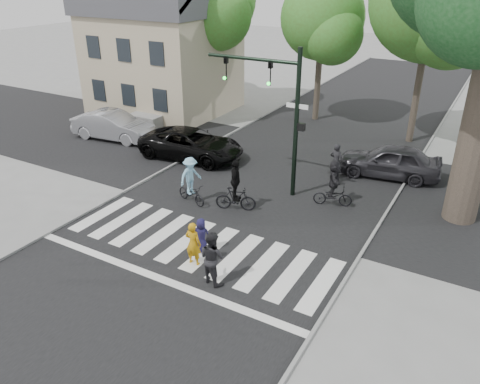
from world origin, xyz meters
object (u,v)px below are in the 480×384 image
object	(u,v)px
pedestrian_child	(201,235)
cyclist_right	(334,185)
traffic_signal	(277,101)
pedestrian_adult	(212,258)
car_suv	(192,144)
cyclist_left	(191,184)
car_grey	(390,161)
cyclist_mid	(236,190)
car_silver	(113,126)
pedestrian_woman	(193,244)

from	to	relation	value
pedestrian_child	cyclist_right	size ratio (longest dim) A/B	0.63
traffic_signal	pedestrian_adult	world-z (taller)	traffic_signal
pedestrian_adult	car_suv	bearing A→B (deg)	-37.28
cyclist_left	car_grey	bearing A→B (deg)	46.75
pedestrian_child	car_grey	distance (m)	10.16
traffic_signal	car_suv	xyz separation A→B (m)	(-5.23, 1.34, -3.18)
cyclist_mid	cyclist_right	distance (m)	3.88
cyclist_right	car_silver	size ratio (longest dim) A/B	0.42
pedestrian_adult	cyclist_mid	bearing A→B (deg)	-54.09
pedestrian_woman	pedestrian_adult	bearing A→B (deg)	150.39
car_silver	car_grey	xyz separation A→B (m)	(14.42, 2.39, -0.01)
pedestrian_child	car_suv	bearing A→B (deg)	-72.03
car_silver	cyclist_right	bearing A→B (deg)	-103.84
pedestrian_adult	car_suv	size ratio (longest dim) A/B	0.33
pedestrian_adult	car_grey	xyz separation A→B (m)	(2.62, 10.62, -0.10)
cyclist_left	cyclist_right	xyz separation A→B (m)	(5.01, 2.62, 0.02)
cyclist_mid	car_silver	distance (m)	10.78
cyclist_right	car_grey	world-z (taller)	cyclist_right
car_silver	cyclist_left	bearing A→B (deg)	-124.19
cyclist_mid	car_silver	world-z (taller)	cyclist_mid
pedestrian_woman	car_grey	bearing A→B (deg)	-113.81
cyclist_mid	car_grey	world-z (taller)	cyclist_mid
pedestrian_woman	cyclist_mid	xyz separation A→B (m)	(-0.71, 3.85, 0.11)
traffic_signal	pedestrian_woman	bearing A→B (deg)	-88.52
pedestrian_adult	cyclist_left	world-z (taller)	cyclist_left
pedestrian_woman	pedestrian_adult	xyz separation A→B (m)	(1.04, -0.50, 0.11)
pedestrian_child	car_silver	world-z (taller)	car_silver
pedestrian_woman	pedestrian_child	size ratio (longest dim) A/B	1.22
traffic_signal	pedestrian_child	world-z (taller)	traffic_signal
car_suv	car_silver	distance (m)	5.37
cyclist_mid	pedestrian_woman	bearing A→B (deg)	-79.62
pedestrian_child	car_suv	distance (m)	8.57
pedestrian_child	car_silver	distance (m)	12.69
traffic_signal	pedestrian_adult	distance (m)	7.45
pedestrian_child	cyclist_right	distance (m)	6.02
car_grey	traffic_signal	bearing A→B (deg)	-52.88
traffic_signal	car_suv	size ratio (longest dim) A/B	1.15
traffic_signal	car_grey	size ratio (longest dim) A/B	1.35
car_grey	cyclist_left	bearing A→B (deg)	-51.95
car_silver	car_grey	distance (m)	14.62
traffic_signal	cyclist_right	bearing A→B (deg)	-1.46
pedestrian_adult	cyclist_right	world-z (taller)	cyclist_right
traffic_signal	pedestrian_adult	size ratio (longest dim) A/B	3.50
traffic_signal	pedestrian_child	xyz separation A→B (m)	(-0.03, -5.47, -3.29)
car_suv	pedestrian_adult	bearing A→B (deg)	-145.95
pedestrian_child	pedestrian_adult	xyz separation A→B (m)	(1.23, -1.22, 0.25)
pedestrian_child	car_suv	size ratio (longest dim) A/B	0.23
pedestrian_adult	cyclist_left	size ratio (longest dim) A/B	0.88
pedestrian_woman	cyclist_right	world-z (taller)	cyclist_right
pedestrian_woman	car_grey	size ratio (longest dim) A/B	0.34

